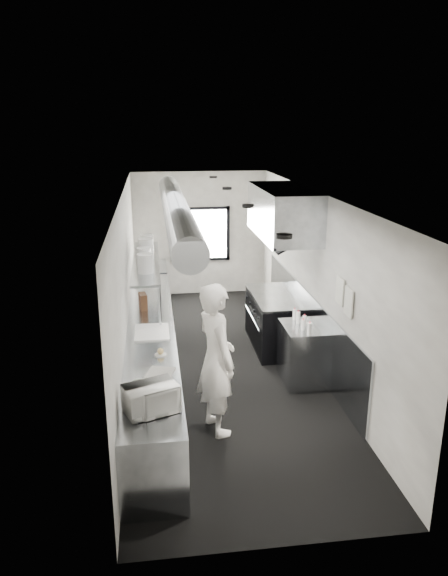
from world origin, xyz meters
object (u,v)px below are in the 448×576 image
object	(u,v)px
squeeze_bottle_a	(309,329)
prep_counter	(152,357)
line_cook	(216,359)
plate_stack_a	(145,263)
plate_stack_b	(144,257)
bottle_station	(304,354)
squeeze_bottle_d	(298,317)
deli_tub_b	(139,386)
cutting_board	(152,332)
deli_tub_a	(141,386)
knife_block	(143,301)
squeeze_bottle_c	(304,321)
squeeze_bottle_e	(294,314)
exhaust_hood	(283,213)
squeeze_bottle_b	(303,325)
plate_stack_c	(146,249)
plate_stack_d	(147,244)
pass_shelf	(146,262)
small_plate	(161,355)
far_work_table	(151,286)
range	(276,321)
microwave	(151,398)

from	to	relation	value
squeeze_bottle_a	prep_counter	bearing A→B (deg)	166.37
line_cook	squeeze_bottle_a	world-z (taller)	line_cook
plate_stack_a	plate_stack_b	distance (m)	0.46
bottle_station	squeeze_bottle_d	distance (m)	0.56
deli_tub_b	cutting_board	xyz separation A→B (m)	(0.16, 1.75, -0.04)
squeeze_bottle_a	squeeze_bottle_d	bearing A→B (deg)	94.10
deli_tub_a	knife_block	size ratio (longest dim) A/B	0.58
squeeze_bottle_c	bottle_station	bearing A→B (deg)	-42.30
deli_tub_b	knife_block	distance (m)	2.83
plate_stack_a	squeeze_bottle_c	size ratio (longest dim) A/B	1.82
squeeze_bottle_a	squeeze_bottle_e	size ratio (longest dim) A/B	1.08
exhaust_hood	squeeze_bottle_b	world-z (taller)	exhaust_hood
deli_tub_a	squeeze_bottle_b	size ratio (longest dim) A/B	0.92
cutting_board	plate_stack_a	size ratio (longest dim) A/B	2.20
cutting_board	knife_block	size ratio (longest dim) A/B	2.51
cutting_board	plate_stack_c	distance (m)	1.93
deli_tub_b	plate_stack_a	distance (m)	2.74
exhaust_hood	plate_stack_b	distance (m)	2.42
plate_stack_a	squeeze_bottle_e	world-z (taller)	plate_stack_a
squeeze_bottle_d	knife_block	bearing A→B (deg)	157.44
plate_stack_d	pass_shelf	bearing A→B (deg)	-91.22
line_cook	plate_stack_d	world-z (taller)	line_cook
squeeze_bottle_e	squeeze_bottle_a	bearing A→B (deg)	-85.54
pass_shelf	deli_tub_a	bearing A→B (deg)	-91.20
plate_stack_a	plate_stack_b	bearing A→B (deg)	93.85
exhaust_hood	squeeze_bottle_d	bearing A→B (deg)	-90.96
squeeze_bottle_d	small_plate	bearing A→B (deg)	-156.60
far_work_table	plate_stack_c	distance (m)	2.49
range	bottle_station	distance (m)	1.40
line_cook	small_plate	distance (m)	0.80
knife_block	squeeze_bottle_d	world-z (taller)	knife_block
squeeze_bottle_d	squeeze_bottle_e	distance (m)	0.15
prep_counter	plate_stack_b	size ratio (longest dim) A/B	20.45
range	knife_block	xyz separation A→B (m)	(-2.30, -0.29, 0.56)
cutting_board	squeeze_bottle_a	xyz separation A→B (m)	(2.24, -0.39, 0.08)
microwave	squeeze_bottle_d	size ratio (longest dim) A/B	2.74
far_work_table	squeeze_bottle_e	size ratio (longest dim) A/B	7.00
plate_stack_d	far_work_table	bearing A→B (deg)	88.99
squeeze_bottle_b	deli_tub_b	bearing A→B (deg)	-146.44
pass_shelf	squeeze_bottle_c	bearing A→B (deg)	-35.95
plate_stack_a	plate_stack_d	distance (m)	1.33
plate_stack_a	squeeze_bottle_a	xyz separation A→B (m)	(2.31, -1.26, -0.73)
pass_shelf	squeeze_bottle_b	xyz separation A→B (m)	(2.26, -1.85, -0.55)
bottle_station	knife_block	bearing A→B (deg)	155.24
plate_stack_d	squeeze_bottle_d	world-z (taller)	plate_stack_d
pass_shelf	microwave	xyz separation A→B (m)	(0.04, -3.90, -0.48)
pass_shelf	line_cook	xyz separation A→B (m)	(0.85, -2.87, -0.55)
line_cook	plate_stack_d	bearing A→B (deg)	-3.92
cutting_board	knife_block	distance (m)	1.09
knife_block	plate_stack_a	world-z (taller)	plate_stack_a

